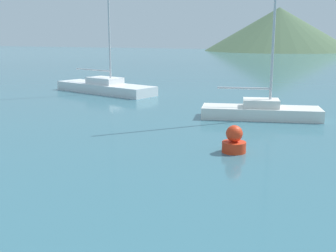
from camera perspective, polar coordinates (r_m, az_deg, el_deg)
sailboat_inner at (r=20.85m, az=12.47°, el=2.26°), size 5.89×3.04×10.55m
sailboat_middle at (r=29.89m, az=-8.54°, el=5.34°), size 8.27×4.15×10.64m
buoy_marker at (r=14.65m, az=8.94°, el=-2.05°), size 0.83×0.83×0.95m
hill_west at (r=112.74m, az=14.76°, el=12.57°), size 37.25×37.25×10.74m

